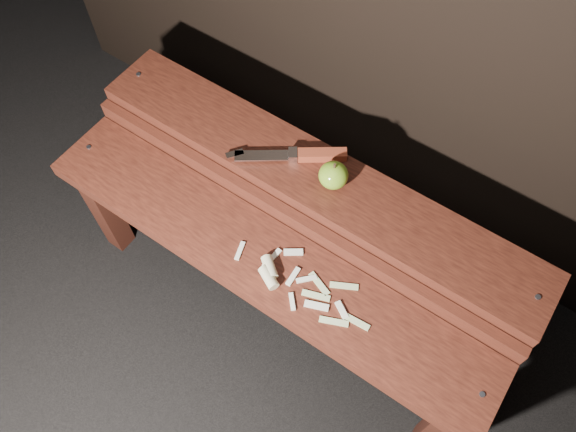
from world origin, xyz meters
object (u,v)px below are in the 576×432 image
Objects in this scene: bench_rear_tier at (312,193)px; apple at (333,175)px; knife at (306,155)px; bench_front_tier at (260,271)px.

apple is at bearing 4.77° from bench_rear_tier.
knife is (-0.09, 0.03, -0.02)m from apple.
bench_front_tier is at bearing -81.29° from knife.
knife is (-0.04, 0.26, 0.16)m from bench_front_tier.
apple is (0.05, 0.23, 0.18)m from bench_front_tier.
knife is at bearing 143.02° from bench_rear_tier.
bench_rear_tier is 0.13m from apple.
apple is at bearing 77.37° from bench_front_tier.
bench_rear_tier is 15.97× the size of apple.
apple is at bearing -15.49° from knife.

